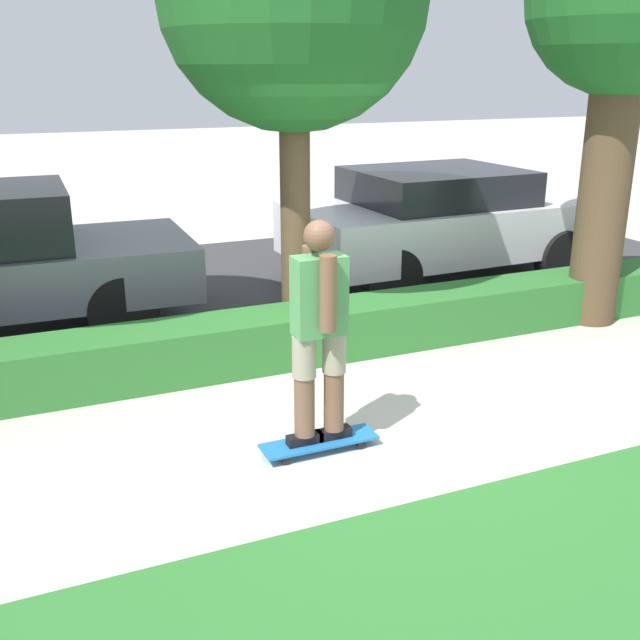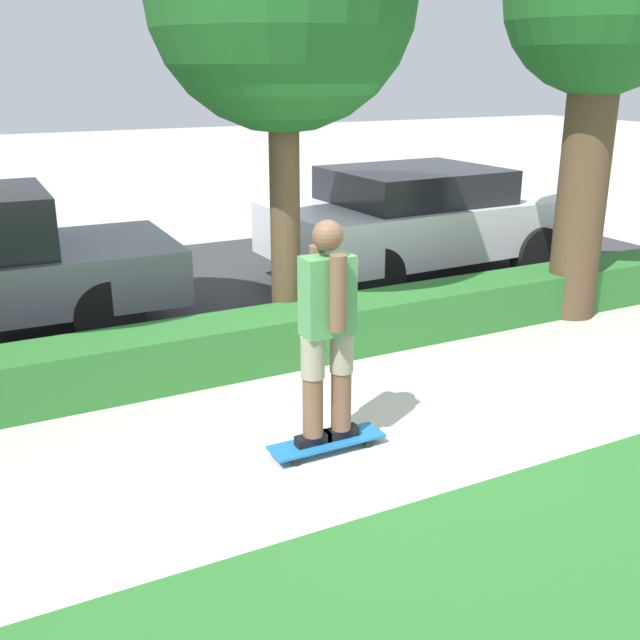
% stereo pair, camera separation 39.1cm
% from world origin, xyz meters
% --- Properties ---
extents(ground_plane, '(60.00, 60.00, 0.00)m').
position_xyz_m(ground_plane, '(0.00, 0.00, 0.00)').
color(ground_plane, '#BCB7AD').
extents(street_asphalt, '(13.70, 5.00, 0.01)m').
position_xyz_m(street_asphalt, '(0.00, 4.20, 0.00)').
color(street_asphalt, '#38383A').
rests_on(street_asphalt, ground_plane).
extents(hedge_row, '(13.70, 0.60, 0.48)m').
position_xyz_m(hedge_row, '(0.00, 1.60, 0.24)').
color(hedge_row, '#2D702D').
rests_on(hedge_row, ground_plane).
extents(skateboard, '(0.85, 0.24, 0.08)m').
position_xyz_m(skateboard, '(-0.53, -0.13, 0.07)').
color(skateboard, '#1E6BAD').
rests_on(skateboard, ground_plane).
extents(skater_person, '(0.49, 0.41, 1.60)m').
position_xyz_m(skater_person, '(-0.53, -0.13, 0.94)').
color(skater_person, black).
rests_on(skater_person, skateboard).
extents(tree_far, '(1.96, 1.96, 4.30)m').
position_xyz_m(tree_far, '(3.35, 1.42, 3.14)').
color(tree_far, brown).
rests_on(tree_far, ground_plane).
extents(parked_car_middle, '(3.99, 2.07, 1.41)m').
position_xyz_m(parked_car_middle, '(2.77, 3.59, 0.76)').
color(parked_car_middle, silver).
rests_on(parked_car_middle, ground_plane).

